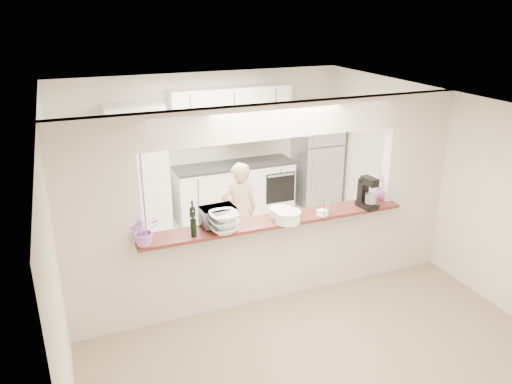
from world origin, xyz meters
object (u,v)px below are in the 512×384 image
refrigerator (317,160)px  person (239,212)px  stand_mixer (367,194)px  toaster_oven (218,216)px

refrigerator → person: (-2.09, -1.54, -0.11)m
stand_mixer → person: 1.87m
refrigerator → toaster_oven: 3.80m
refrigerator → toaster_oven: bearing=-136.6°
stand_mixer → person: (-1.29, 1.24, -0.54)m
refrigerator → toaster_oven: refrigerator is taller
stand_mixer → refrigerator: bearing=73.9°
refrigerator → person: bearing=-143.6°
refrigerator → stand_mixer: bearing=-106.1°
refrigerator → stand_mixer: (-0.80, -2.79, 0.42)m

